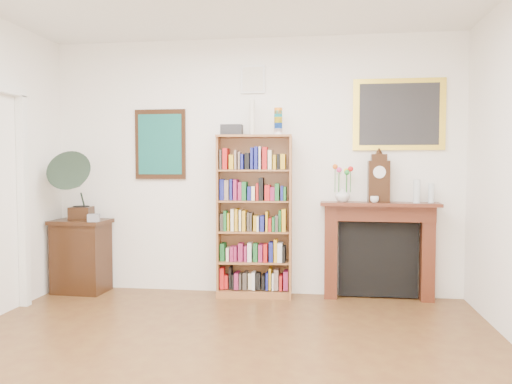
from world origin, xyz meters
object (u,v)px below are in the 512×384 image
at_px(teacup, 374,199).
at_px(fireplace, 378,243).
at_px(bookshelf, 254,207).
at_px(gramophone, 75,182).
at_px(cd_stack, 94,218).
at_px(flower_vase, 343,194).
at_px(bottle_right, 431,193).
at_px(mantel_clock, 379,179).
at_px(bottle_left, 417,191).
at_px(side_cabinet, 81,256).

bearing_deg(teacup, fireplace, 62.10).
relative_size(bookshelf, fireplace, 1.63).
relative_size(gramophone, cd_stack, 6.31).
bearing_deg(cd_stack, flower_vase, 5.03).
distance_m(fireplace, gramophone, 3.34).
distance_m(gramophone, bottle_right, 3.80).
xyz_separation_m(cd_stack, flower_vase, (2.65, 0.23, 0.26)).
height_order(bookshelf, bottle_right, bookshelf).
distance_m(bookshelf, teacup, 1.27).
distance_m(gramophone, mantel_clock, 3.27).
bearing_deg(bottle_left, bottle_right, 12.74).
height_order(bottle_left, bottle_right, bottle_left).
distance_m(bookshelf, bottle_left, 1.70).
distance_m(cd_stack, mantel_clock, 3.07).
relative_size(bookshelf, gramophone, 2.64).
bearing_deg(gramophone, teacup, -6.94).
bearing_deg(bookshelf, teacup, -6.88).
height_order(side_cabinet, bottle_right, bottle_right).
relative_size(fireplace, cd_stack, 10.23).
relative_size(bookshelf, side_cabinet, 2.47).
bearing_deg(flower_vase, mantel_clock, 5.58).
relative_size(fireplace, gramophone, 1.62).
relative_size(bookshelf, bottle_right, 9.99).
height_order(teacup, bottle_left, bottle_left).
relative_size(mantel_clock, bottle_left, 2.10).
bearing_deg(flower_vase, gramophone, -176.44).
xyz_separation_m(side_cabinet, flower_vase, (2.87, 0.09, 0.70)).
height_order(bookshelf, cd_stack, bookshelf).
relative_size(teacup, bottle_left, 0.36).
xyz_separation_m(mantel_clock, flower_vase, (-0.37, -0.04, -0.16)).
height_order(cd_stack, bottle_left, bottle_left).
xyz_separation_m(side_cabinet, cd_stack, (0.22, -0.14, 0.44)).
height_order(flower_vase, bottle_right, bottle_right).
xyz_separation_m(fireplace, gramophone, (-3.27, -0.23, 0.64)).
bearing_deg(fireplace, cd_stack, -172.65).
height_order(mantel_clock, bottle_left, mantel_clock).
height_order(side_cabinet, flower_vase, flower_vase).
xyz_separation_m(fireplace, bottle_left, (0.37, -0.06, 0.55)).
height_order(gramophone, bottle_right, gramophone).
xyz_separation_m(fireplace, cd_stack, (-3.03, -0.28, 0.25)).
bearing_deg(gramophone, bookshelf, -4.39).
bearing_deg(gramophone, fireplace, -5.02).
xyz_separation_m(fireplace, mantel_clock, (-0.01, -0.01, 0.67)).
bearing_deg(flower_vase, cd_stack, -174.97).
relative_size(mantel_clock, flower_vase, 3.13).
distance_m(cd_stack, bottle_left, 3.43).
bearing_deg(gramophone, mantel_clock, -5.25).
relative_size(side_cabinet, flower_vase, 5.04).
xyz_separation_m(bookshelf, bottle_right, (1.84, 0.04, 0.16)).
relative_size(side_cabinet, fireplace, 0.66).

